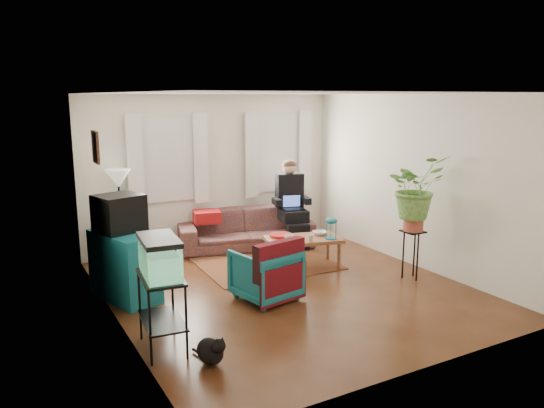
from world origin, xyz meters
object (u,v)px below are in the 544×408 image
sofa (245,223)px  armchair (266,271)px  side_table (122,237)px  plant_stand (412,255)px  aquarium_stand (162,313)px  dresser (125,266)px  coffee_table (303,252)px

sofa → armchair: size_ratio=3.09×
armchair → side_table: bearing=-74.7°
sofa → side_table: sofa is taller
armchair → plant_stand: 2.21m
sofa → aquarium_stand: (-2.39, -2.95, -0.05)m
sofa → armchair: bearing=-95.7°
side_table → dresser: dresser is taller
sofa → plant_stand: sofa is taller
sofa → armchair: (-0.81, -2.24, -0.08)m
dresser → aquarium_stand: size_ratio=1.24×
aquarium_stand → plant_stand: (3.77, 0.39, -0.04)m
side_table → dresser: 1.66m
sofa → dresser: (-2.38, -1.37, -0.00)m
dresser → armchair: size_ratio=1.33×
aquarium_stand → sofa: bearing=57.3°
coffee_table → aquarium_stand: bearing=-135.9°
side_table → aquarium_stand: size_ratio=0.98×
dresser → armchair: 1.80m
side_table → coffee_table: 2.86m
armchair → plant_stand: armchair is taller
dresser → plant_stand: size_ratio=1.39×
side_table → plant_stand: (3.42, -2.81, -0.03)m
armchair → plant_stand: (2.19, -0.32, -0.02)m
side_table → coffee_table: size_ratio=0.69×
side_table → plant_stand: 4.43m
side_table → plant_stand: side_table is taller
side_table → dresser: size_ratio=0.79×
sofa → coffee_table: sofa is taller
side_table → dresser: (-0.34, -1.62, 0.05)m
side_table → plant_stand: size_ratio=1.10×
aquarium_stand → coffee_table: size_ratio=0.70×
sofa → side_table: 2.05m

